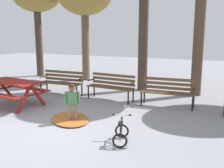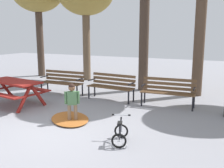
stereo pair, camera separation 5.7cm
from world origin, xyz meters
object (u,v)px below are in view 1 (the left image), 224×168
at_px(picnic_table, 14,86).
at_px(child_standing, 72,100).
at_px(park_bench_left, 111,85).
at_px(park_bench_far_left, 62,81).
at_px(kids_bicycle, 121,133).
at_px(park_bench_right, 168,90).

distance_m(picnic_table, child_standing, 2.54).
bearing_deg(park_bench_left, picnic_table, -141.78).
xyz_separation_m(park_bench_far_left, park_bench_left, (1.91, 0.10, 0.00)).
bearing_deg(park_bench_left, kids_bicycle, -61.73).
bearing_deg(child_standing, kids_bicycle, -22.53).
xyz_separation_m(park_bench_right, child_standing, (-1.81, -2.43, 0.06)).
bearing_deg(picnic_table, park_bench_right, 23.67).
height_order(park_bench_far_left, child_standing, child_standing).
xyz_separation_m(picnic_table, child_standing, (2.48, -0.55, -0.02)).
height_order(picnic_table, kids_bicycle, picnic_table).
bearing_deg(park_bench_right, picnic_table, -156.33).
distance_m(park_bench_left, child_standing, 2.44).
bearing_deg(child_standing, park_bench_right, 53.40).
bearing_deg(park_bench_left, park_bench_right, -0.32).
distance_m(picnic_table, park_bench_far_left, 1.86).
relative_size(park_bench_left, child_standing, 1.66).
xyz_separation_m(park_bench_left, child_standing, (0.08, -2.44, 0.06)).
xyz_separation_m(picnic_table, park_bench_left, (2.40, 1.89, -0.08)).
height_order(park_bench_left, park_bench_right, same).
height_order(picnic_table, child_standing, child_standing).
bearing_deg(picnic_table, kids_bicycle, -16.57).
distance_m(park_bench_far_left, kids_bicycle, 4.68).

